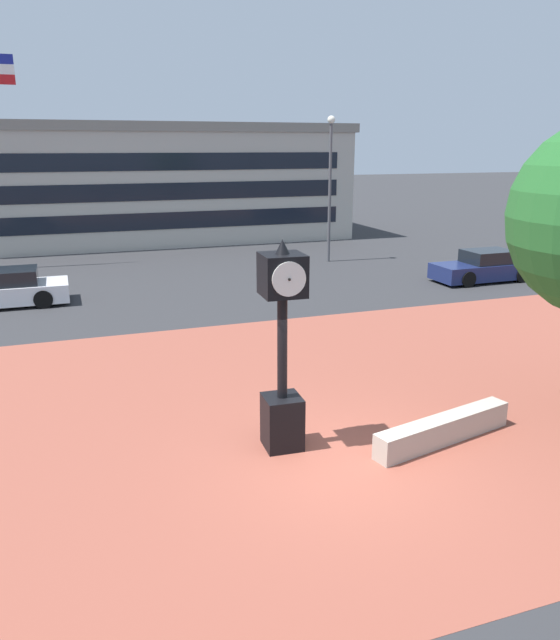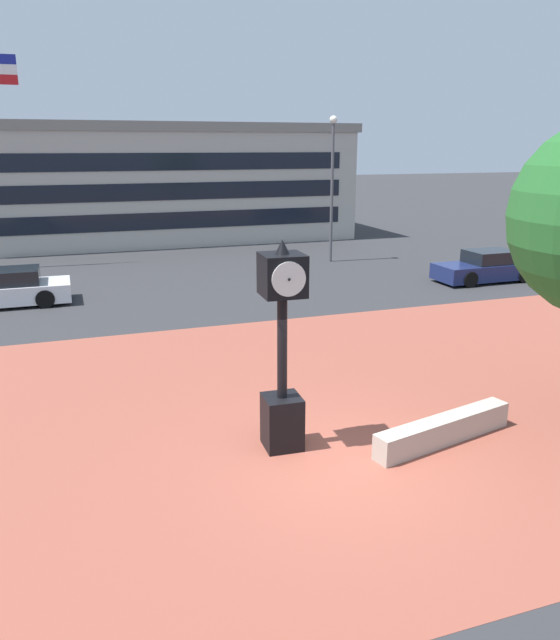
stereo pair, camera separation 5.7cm
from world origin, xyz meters
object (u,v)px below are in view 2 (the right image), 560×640
at_px(car_street_near, 487,268).
at_px(civic_building, 152,182).
at_px(street_lamp_post, 332,175).
at_px(street_clock, 282,352).
at_px(car_street_mid, 4,289).

height_order(car_street_near, civic_building, civic_building).
bearing_deg(street_lamp_post, car_street_near, -55.46).
bearing_deg(car_street_near, street_clock, 130.11).
bearing_deg(street_clock, car_street_near, 43.24).
xyz_separation_m(car_street_near, car_street_mid, (-18.60, 2.20, 0.00)).
height_order(car_street_mid, civic_building, civic_building).
bearing_deg(car_street_near, car_street_mid, 82.81).
bearing_deg(civic_building, car_street_mid, -115.91).
xyz_separation_m(car_street_mid, civic_building, (7.45, 15.34, 2.76)).
distance_m(street_clock, street_lamp_post, 19.41).
bearing_deg(civic_building, car_street_near, -57.56).
height_order(car_street_near, street_lamp_post, street_lamp_post).
height_order(street_clock, street_lamp_post, street_lamp_post).
xyz_separation_m(street_clock, car_street_mid, (-5.74, 13.21, -1.30)).
height_order(civic_building, street_lamp_post, street_lamp_post).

